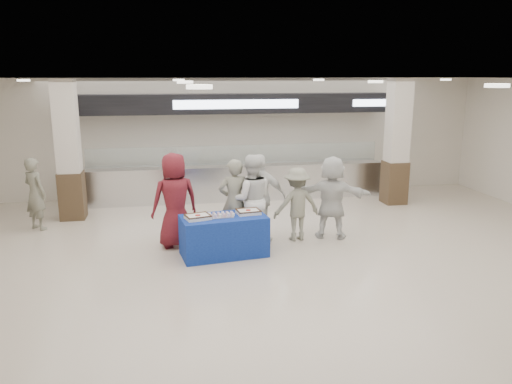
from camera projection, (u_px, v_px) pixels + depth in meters
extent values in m
plane|color=beige|center=(281.00, 275.00, 8.37)|extent=(14.00, 14.00, 0.00)
cube|color=silver|center=(236.00, 182.00, 13.44)|extent=(8.00, 0.80, 0.90)
cube|color=silver|center=(236.00, 165.00, 13.33)|extent=(8.00, 0.85, 0.04)
cube|color=white|center=(237.00, 155.00, 12.97)|extent=(7.60, 0.02, 0.50)
cube|color=black|center=(235.00, 103.00, 12.96)|extent=(8.40, 0.70, 0.50)
cube|color=silver|center=(237.00, 104.00, 12.61)|extent=(3.20, 0.03, 0.22)
cube|color=silver|center=(378.00, 103.00, 13.28)|extent=(1.40, 0.03, 0.18)
cube|color=#3A2A1A|center=(72.00, 195.00, 11.57)|extent=(0.55, 0.55, 1.10)
cube|color=beige|center=(66.00, 126.00, 11.20)|extent=(0.50, 0.50, 2.10)
cube|color=#3A2A1A|center=(394.00, 182.00, 12.97)|extent=(0.55, 0.55, 1.10)
cube|color=beige|center=(398.00, 121.00, 12.60)|extent=(0.50, 0.50, 2.10)
cube|color=#153596|center=(224.00, 236.00, 9.21)|extent=(1.64, 0.98, 0.75)
cube|color=white|center=(198.00, 217.00, 8.95)|extent=(0.50, 0.43, 0.07)
cube|color=#432713|center=(198.00, 215.00, 8.94)|extent=(0.50, 0.43, 0.02)
cylinder|color=#A32017|center=(198.00, 215.00, 8.94)|extent=(0.12, 0.12, 0.01)
cube|color=white|center=(248.00, 212.00, 9.29)|extent=(0.46, 0.37, 0.07)
cube|color=#432713|center=(248.00, 210.00, 9.28)|extent=(0.46, 0.37, 0.02)
cylinder|color=#A32017|center=(248.00, 210.00, 9.28)|extent=(0.10, 0.10, 0.01)
cube|color=#A6A6AB|center=(221.00, 216.00, 9.11)|extent=(0.44, 0.34, 0.02)
imported|color=maroon|center=(175.00, 200.00, 9.59)|extent=(1.02, 0.80, 1.85)
imported|color=slate|center=(234.00, 202.00, 9.77)|extent=(0.65, 0.45, 1.70)
imported|color=white|center=(251.00, 199.00, 9.82)|extent=(0.90, 0.72, 1.78)
imported|color=white|center=(260.00, 197.00, 10.07)|extent=(1.09, 0.65, 1.74)
imported|color=slate|center=(297.00, 204.00, 10.01)|extent=(1.03, 0.68, 1.49)
imported|color=white|center=(332.00, 197.00, 10.12)|extent=(1.66, 0.98, 1.71)
imported|color=slate|center=(35.00, 194.00, 10.69)|extent=(0.68, 0.66, 1.58)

